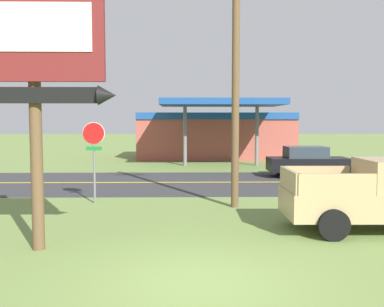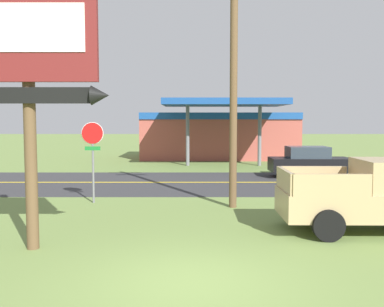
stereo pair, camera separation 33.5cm
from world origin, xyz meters
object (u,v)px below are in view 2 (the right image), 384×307
motel_sign (31,67)px  car_black_near_lane (311,162)px  stop_sign (94,148)px  utility_pole (235,71)px  gas_station (220,134)px  pickup_tan_parked_on_lawn (382,196)px

motel_sign → car_black_near_lane: bearing=52.7°
motel_sign → stop_sign: motel_sign is taller
utility_pole → stop_sign: bearing=171.0°
motel_sign → car_black_near_lane: size_ratio=1.45×
utility_pole → gas_station: bearing=88.0°
motel_sign → gas_station: 25.40m
motel_sign → utility_pole: (5.08, 5.02, 0.49)m
motel_sign → utility_pole: bearing=44.6°
motel_sign → stop_sign: size_ratio=2.06×
utility_pole → pickup_tan_parked_on_lawn: 6.18m
utility_pole → car_black_near_lane: (4.80, 7.96, -3.87)m
pickup_tan_parked_on_lawn → utility_pole: bearing=138.1°
stop_sign → utility_pole: size_ratio=0.33×
utility_pole → pickup_tan_parked_on_lawn: (3.67, -3.29, -3.74)m
gas_station → utility_pole: bearing=-92.0°
gas_station → car_black_near_lane: (4.11, -11.65, -1.11)m
stop_sign → car_black_near_lane: stop_sign is taller
motel_sign → pickup_tan_parked_on_lawn: (8.75, 1.73, -3.24)m
gas_station → pickup_tan_parked_on_lawn: bearing=-82.6°
utility_pole → gas_station: 19.82m
gas_station → car_black_near_lane: size_ratio=2.86×
gas_station → stop_sign: bearing=-106.9°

